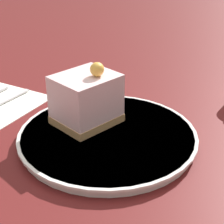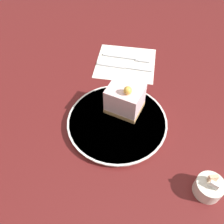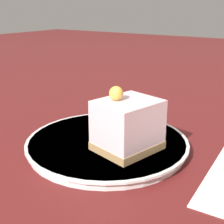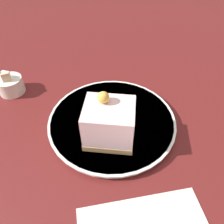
% 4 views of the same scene
% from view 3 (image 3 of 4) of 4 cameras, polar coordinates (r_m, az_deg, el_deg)
% --- Properties ---
extents(ground_plane, '(4.00, 4.00, 0.00)m').
position_cam_3_polar(ground_plane, '(0.59, -2.24, -5.04)').
color(ground_plane, '#5B1919').
extents(plate, '(0.28, 0.28, 0.02)m').
position_cam_3_polar(plate, '(0.55, -0.88, -5.70)').
color(plate, silver).
rests_on(plate, ground_plane).
extents(cake_slice, '(0.10, 0.11, 0.11)m').
position_cam_3_polar(cake_slice, '(0.50, 2.85, -2.38)').
color(cake_slice, '#AD8451').
rests_on(cake_slice, plate).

